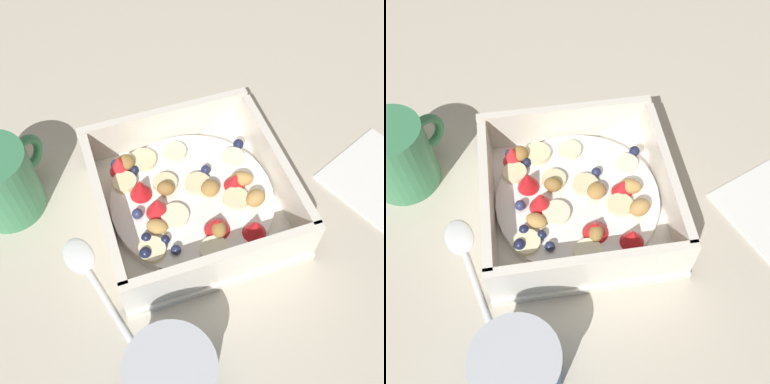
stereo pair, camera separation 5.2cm
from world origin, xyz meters
The scene contains 5 objects.
ground_plane centered at (0.00, 0.00, 0.00)m, with size 2.40×2.40×0.00m, color beige.
fruit_bowl centered at (0.00, 0.00, 0.02)m, with size 0.21×0.21×0.06m.
spoon centered at (0.13, 0.04, 0.00)m, with size 0.07×0.17×0.01m.
yogurt_cup centered at (0.08, 0.18, 0.03)m, with size 0.08×0.08×0.07m.
coffee_mug centered at (0.20, -0.08, 0.05)m, with size 0.10×0.09×0.09m.
Camera 2 is at (0.04, 0.29, 0.46)m, focal length 42.90 mm.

